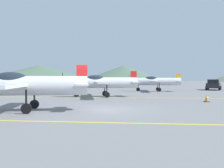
# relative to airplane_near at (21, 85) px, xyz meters

# --- Properties ---
(ground_plane) EXTENTS (400.00, 400.00, 0.00)m
(ground_plane) POSITION_rel_airplane_near_xyz_m (4.04, 1.28, -1.38)
(ground_plane) COLOR slate
(apron_line_near) EXTENTS (80.00, 0.16, 0.01)m
(apron_line_near) POSITION_rel_airplane_near_xyz_m (4.04, -2.80, -1.37)
(apron_line_near) COLOR yellow
(apron_line_near) RESTS_ON ground_plane
(apron_line_far) EXTENTS (80.00, 0.16, 0.01)m
(apron_line_far) POSITION_rel_airplane_near_xyz_m (4.04, 9.60, -1.37)
(apron_line_far) COLOR yellow
(apron_line_far) RESTS_ON ground_plane
(airplane_near) EXTENTS (7.16, 8.14, 2.45)m
(airplane_near) POSITION_rel_airplane_near_xyz_m (0.00, 0.00, 0.00)
(airplane_near) COLOR silver
(airplane_near) RESTS_ON ground_plane
(airplane_mid) EXTENTS (7.16, 8.15, 2.45)m
(airplane_mid) POSITION_rel_airplane_near_xyz_m (2.58, 10.44, 0.00)
(airplane_mid) COLOR silver
(airplane_mid) RESTS_ON ground_plane
(airplane_far) EXTENTS (7.07, 8.15, 2.45)m
(airplane_far) POSITION_rel_airplane_near_xyz_m (8.39, 21.28, 0.00)
(airplane_far) COLOR silver
(airplane_far) RESTS_ON ground_plane
(car_sedan) EXTENTS (3.25, 4.66, 1.62)m
(car_sedan) POSITION_rel_airplane_near_xyz_m (17.63, 26.36, -0.54)
(car_sedan) COLOR black
(car_sedan) RESTS_ON ground_plane
(traffic_cone_front) EXTENTS (0.36, 0.36, 0.59)m
(traffic_cone_front) POSITION_rel_airplane_near_xyz_m (11.09, 6.36, -1.09)
(traffic_cone_front) COLOR black
(traffic_cone_front) RESTS_ON ground_plane
(hill_left) EXTENTS (84.26, 84.26, 10.86)m
(hill_left) POSITION_rel_airplane_near_xyz_m (-59.20, 141.62, 4.05)
(hill_left) COLOR #4C6651
(hill_left) RESTS_ON ground_plane
(hill_centerleft) EXTENTS (58.02, 58.02, 10.31)m
(hill_centerleft) POSITION_rel_airplane_near_xyz_m (-3.35, 142.84, 3.77)
(hill_centerleft) COLOR #4C6651
(hill_centerleft) RESTS_ON ground_plane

